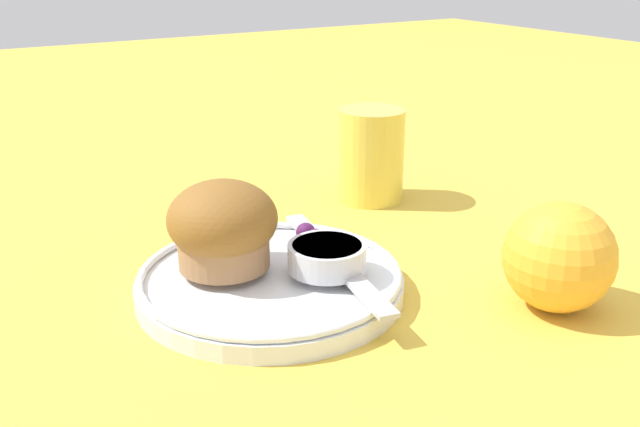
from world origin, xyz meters
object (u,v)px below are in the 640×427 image
at_px(orange_fruit, 559,257).
at_px(juice_glass, 371,155).
at_px(butter_knife, 335,259).
at_px(muffin, 223,227).

xyz_separation_m(orange_fruit, juice_glass, (-0.26, 0.02, 0.01)).
distance_m(butter_knife, juice_glass, 0.20).
distance_m(muffin, juice_glass, 0.24).
xyz_separation_m(muffin, juice_glass, (-0.11, 0.21, -0.00)).
bearing_deg(orange_fruit, muffin, -128.10).
height_order(orange_fruit, juice_glass, juice_glass).
bearing_deg(butter_knife, orange_fruit, 56.68).
relative_size(butter_knife, juice_glass, 2.05).
bearing_deg(juice_glass, muffin, -62.48).
bearing_deg(orange_fruit, juice_glass, 175.38).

